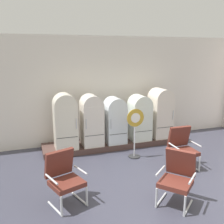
# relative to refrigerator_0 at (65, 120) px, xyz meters

# --- Properties ---
(ground) EXTENTS (12.00, 10.00, 0.05)m
(ground) POSITION_rel_refrigerator_0_xyz_m (1.50, -2.88, -1.01)
(ground) COLOR #3A3B49
(back_wall) EXTENTS (11.76, 0.12, 3.30)m
(back_wall) POSITION_rel_refrigerator_0_xyz_m (1.50, 0.78, 0.68)
(back_wall) COLOR silver
(back_wall) RESTS_ON ground
(display_plinth) EXTENTS (4.32, 0.95, 0.16)m
(display_plinth) POSITION_rel_refrigerator_0_xyz_m (1.50, 0.14, -0.91)
(display_plinth) COLOR #4B342F
(display_plinth) RESTS_ON ground
(refrigerator_0) EXTENTS (0.62, 0.62, 1.56)m
(refrigerator_0) POSITION_rel_refrigerator_0_xyz_m (0.00, 0.00, 0.00)
(refrigerator_0) COLOR silver
(refrigerator_0) RESTS_ON display_plinth
(refrigerator_1) EXTENTS (0.59, 0.65, 1.48)m
(refrigerator_1) POSITION_rel_refrigerator_0_xyz_m (0.76, 0.02, -0.04)
(refrigerator_1) COLOR silver
(refrigerator_1) RESTS_ON display_plinth
(refrigerator_2) EXTENTS (0.59, 0.63, 1.37)m
(refrigerator_2) POSITION_rel_refrigerator_0_xyz_m (1.47, 0.01, -0.10)
(refrigerator_2) COLOR white
(refrigerator_2) RESTS_ON display_plinth
(refrigerator_3) EXTENTS (0.60, 0.64, 1.39)m
(refrigerator_3) POSITION_rel_refrigerator_0_xyz_m (2.28, 0.01, -0.09)
(refrigerator_3) COLOR white
(refrigerator_3) RESTS_ON display_plinth
(refrigerator_4) EXTENTS (0.61, 0.71, 1.55)m
(refrigerator_4) POSITION_rel_refrigerator_0_xyz_m (3.01, 0.05, -0.00)
(refrigerator_4) COLOR silver
(refrigerator_4) RESTS_ON display_plinth
(armchair_left) EXTENTS (0.77, 0.80, 1.03)m
(armchair_left) POSITION_rel_refrigerator_0_xyz_m (-0.43, -2.48, -0.43)
(armchair_left) COLOR silver
(armchair_left) RESTS_ON ground
(armchair_right) EXTENTS (0.64, 0.66, 1.03)m
(armchair_right) POSITION_rel_refrigerator_0_xyz_m (2.58, -1.85, -0.43)
(armchair_right) COLOR silver
(armchair_right) RESTS_ON ground
(armchair_center) EXTENTS (0.86, 0.85, 1.03)m
(armchair_center) POSITION_rel_refrigerator_0_xyz_m (1.60, -3.16, -0.43)
(armchair_center) COLOR silver
(armchair_center) RESTS_ON ground
(sign_stand) EXTENTS (0.48, 0.32, 1.36)m
(sign_stand) POSITION_rel_refrigerator_0_xyz_m (1.72, -0.91, -0.31)
(sign_stand) COLOR #2D2D30
(sign_stand) RESTS_ON ground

